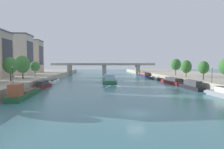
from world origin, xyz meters
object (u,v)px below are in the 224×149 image
Objects in this scene: tree_right_midway at (186,67)px; lamppost_left_bank at (13,75)px; lamppost_right_bank at (212,74)px; bridge_far at (104,67)px; barge_midriver at (109,79)px; moored_boat_left_far at (43,85)px; moored_boat_right_near at (155,78)px; tree_right_by_lamp at (203,67)px; moored_boat_left_upstream at (54,81)px; moored_boat_right_upstream at (144,75)px; moored_boat_left_near at (24,93)px; tree_right_second at (176,64)px; moored_boat_right_midway at (172,81)px; tree_left_distant at (35,66)px; tree_left_end_of_row at (23,64)px; moored_boat_right_end at (191,85)px; tree_left_by_lamp at (10,65)px.

tree_right_midway is 56.09m from lamppost_left_bank.
lamppost_right_bank is 0.06× the size of bridge_far.
barge_midriver is 5.43× the size of lamppost_right_bank.
tree_right_midway reaches higher than moored_boat_left_far.
moored_boat_right_near is 2.48× the size of tree_right_by_lamp.
moored_boat_left_upstream is at bearing 90.49° from moored_boat_left_far.
moored_boat_right_near is 18.19m from moored_boat_right_upstream.
moored_boat_left_near is at bearing -136.75° from moored_boat_right_near.
tree_right_midway is (48.98, -5.66, 5.59)m from moored_boat_left_upstream.
tree_right_second is (49.39, 18.54, 5.96)m from moored_boat_left_far.
moored_boat_right_midway is at bearing -88.52° from moored_boat_right_near.
tree_left_distant reaches higher than moored_boat_right_midway.
bridge_far is (21.39, 53.30, 4.46)m from moored_boat_left_upstream.
tree_left_end_of_row is 1.29× the size of tree_left_distant.
moored_boat_right_end is at bearing -90.07° from moored_boat_right_near.
moored_boat_right_midway is 2.51× the size of tree_left_distant.
tree_right_second reaches higher than moored_boat_left_upstream.
tree_left_by_lamp is 8.62m from tree_left_end_of_row.
tree_left_distant is 0.94× the size of tree_right_midway.
tree_left_end_of_row reaches higher than moored_boat_right_midway.
tree_right_second is at bearing 19.24° from tree_left_by_lamp.
moored_boat_left_far is at bearing -159.43° from tree_right_second.
tree_right_second is at bearing 33.95° from moored_boat_left_near.
tree_left_by_lamp is at bearing -169.06° from moored_boat_left_far.
tree_left_end_of_row reaches higher than lamppost_right_bank.
tree_right_second is at bearing -60.31° from bridge_far.
tree_right_second is 0.10× the size of bridge_far.
tree_right_midway is at bearing 12.63° from moored_boat_right_midway.
moored_boat_left_upstream is 0.80× the size of moored_boat_right_near.
tree_right_midway is at bearing -93.20° from tree_right_second.
tree_left_end_of_row is at bearing 162.84° from lamppost_right_bank.
bridge_far is at bearing 72.38° from lamppost_left_bank.
moored_boat_left_far reaches higher than moored_boat_right_near.
tree_left_distant is at bearing 172.59° from tree_right_midway.
moored_boat_right_midway is 3.49× the size of lamppost_right_bank.
moored_boat_left_far is 18.70m from tree_left_distant.
tree_right_second is at bearing 11.28° from tree_left_end_of_row.
moored_boat_right_upstream is 46.26m from tree_right_by_lamp.
moored_boat_right_near is 1.88× the size of tree_left_end_of_row.
moored_boat_left_near is at bearing -152.60° from moored_boat_right_midway.
tree_left_distant is at bearing 87.68° from tree_left_by_lamp.
tree_left_distant is 1.36× the size of lamppost_left_bank.
moored_boat_left_near is at bearing -104.33° from bridge_far.
tree_right_midway reaches higher than moored_boat_left_upstream.
moored_boat_right_near is at bearing 37.87° from lamppost_left_bank.
tree_left_end_of_row is (-50.95, 13.03, 5.96)m from moored_boat_right_end.
moored_boat_left_upstream is at bearing 154.21° from moored_boat_right_end.
tree_right_by_lamp is 1.36× the size of lamppost_right_bank.
lamppost_right_bank is 81.48m from bridge_far.
moored_boat_left_far is 0.74× the size of moored_boat_right_midway.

